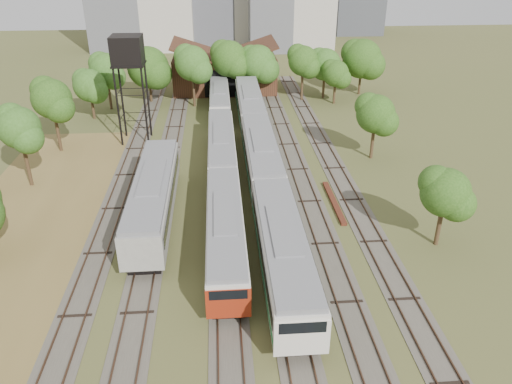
{
  "coord_description": "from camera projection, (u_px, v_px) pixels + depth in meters",
  "views": [
    {
      "loc": [
        -2.19,
        -22.89,
        21.97
      ],
      "look_at": [
        0.78,
        15.22,
        2.5
      ],
      "focal_mm": 35.0,
      "sensor_mm": 36.0,
      "label": 1
    }
  ],
  "objects": [
    {
      "name": "ground",
      "position": [
        263.0,
        341.0,
        30.46
      ],
      "size": [
        240.0,
        240.0,
        0.0
      ],
      "primitive_type": "plane",
      "color": "#475123",
      "rests_on": "ground"
    },
    {
      "name": "dry_grass_patch",
      "position": [
        7.0,
        276.0,
        36.31
      ],
      "size": [
        14.0,
        60.0,
        0.04
      ],
      "primitive_type": "cube",
      "color": "brown",
      "rests_on": "ground"
    },
    {
      "name": "tracks",
      "position": [
        235.0,
        171.0,
        52.61
      ],
      "size": [
        24.6,
        80.0,
        0.19
      ],
      "color": "#4C473D",
      "rests_on": "ground"
    },
    {
      "name": "railcar_red_set",
      "position": [
        223.0,
        182.0,
        46.04
      ],
      "size": [
        2.85,
        34.57,
        3.52
      ],
      "color": "black",
      "rests_on": "ground"
    },
    {
      "name": "railcar_green_set",
      "position": [
        261.0,
        157.0,
        50.83
      ],
      "size": [
        3.2,
        52.08,
        3.96
      ],
      "color": "black",
      "rests_on": "ground"
    },
    {
      "name": "railcar_rear",
      "position": [
        219.0,
        99.0,
        70.28
      ],
      "size": [
        2.72,
        16.08,
        3.36
      ],
      "color": "black",
      "rests_on": "ground"
    },
    {
      "name": "old_grey_coach",
      "position": [
        154.0,
        197.0,
        42.78
      ],
      "size": [
        3.25,
        18.0,
        4.02
      ],
      "color": "black",
      "rests_on": "ground"
    },
    {
      "name": "water_tower",
      "position": [
        128.0,
        53.0,
        56.12
      ],
      "size": [
        3.59,
        3.59,
        12.38
      ],
      "color": "black",
      "rests_on": "ground"
    },
    {
      "name": "rail_pile_far",
      "position": [
        334.0,
        202.0,
        46.26
      ],
      "size": [
        0.51,
        8.2,
        0.27
      ],
      "primitive_type": "cube",
      "color": "#582719",
      "rests_on": "ground"
    },
    {
      "name": "maintenance_shed",
      "position": [
        225.0,
        71.0,
        80.58
      ],
      "size": [
        16.45,
        11.55,
        7.58
      ],
      "color": "#382114",
      "rests_on": "ground"
    },
    {
      "name": "tree_band_far",
      "position": [
        243.0,
        63.0,
        73.78
      ],
      "size": [
        42.96,
        10.14,
        8.71
      ],
      "color": "#382616",
      "rests_on": "ground"
    },
    {
      "name": "tree_band_right",
      "position": [
        374.0,
        114.0,
        54.62
      ],
      "size": [
        4.34,
        42.39,
        7.22
      ],
      "color": "#382616",
      "rests_on": "ground"
    }
  ]
}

